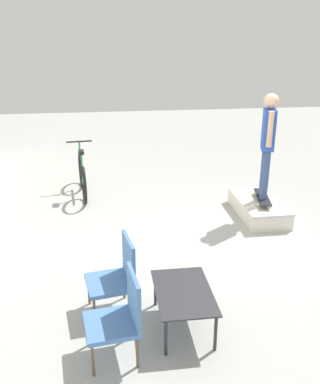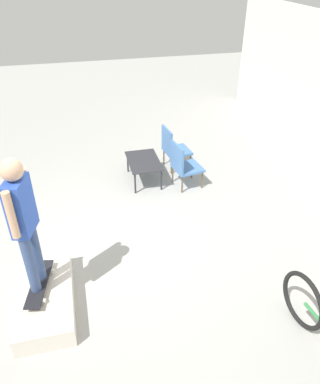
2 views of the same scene
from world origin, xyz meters
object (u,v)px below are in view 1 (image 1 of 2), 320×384
object	(u,v)px
skate_ramp_box	(258,208)
bicycle	(82,176)
person_skater	(268,137)
skateboard_on_ramp	(262,197)
patio_chair_left	(121,314)
coffee_table	(183,295)
patio_chair_right	(117,274)

from	to	relation	value
skate_ramp_box	bicycle	distance (m)	3.52
person_skater	bicycle	bearing A→B (deg)	80.71
skate_ramp_box	skateboard_on_ramp	bearing A→B (deg)	-147.53
skate_ramp_box	patio_chair_left	bearing A→B (deg)	140.96
coffee_table	patio_chair_left	distance (m)	0.80
patio_chair_right	bicycle	distance (m)	4.01
patio_chair_left	coffee_table	bearing A→B (deg)	110.01
person_skater	patio_chair_left	bearing A→B (deg)	156.38
patio_chair_left	skate_ramp_box	bearing A→B (deg)	133.65
patio_chair_left	bicycle	bearing A→B (deg)	179.34
coffee_table	bicycle	size ratio (longest dim) A/B	0.57
patio_chair_left	patio_chair_right	bearing A→B (deg)	172.73
person_skater	coffee_table	size ratio (longest dim) A/B	1.86
skate_ramp_box	person_skater	distance (m)	1.32
patio_chair_left	bicycle	world-z (taller)	bicycle
person_skater	bicycle	xyz separation A→B (m)	(1.54, 3.22, -1.07)
person_skater	bicycle	distance (m)	3.73
skateboard_on_ramp	person_skater	size ratio (longest dim) A/B	0.48
coffee_table	bicycle	distance (m)	4.55
skateboard_on_ramp	patio_chair_left	xyz separation A→B (m)	(-3.19, 2.67, 0.13)
skateboard_on_ramp	person_skater	xyz separation A→B (m)	(0.00, 0.00, 1.09)
skateboard_on_ramp	person_skater	world-z (taller)	person_skater
skate_ramp_box	coffee_table	world-z (taller)	coffee_table
patio_chair_right	coffee_table	bearing A→B (deg)	51.48
skateboard_on_ramp	patio_chair_left	world-z (taller)	patio_chair_left
person_skater	patio_chair_left	distance (m)	4.27
person_skater	coffee_table	world-z (taller)	person_skater
coffee_table	patio_chair_right	xyz separation A→B (m)	(0.40, 0.71, 0.09)
coffee_table	patio_chair_left	bearing A→B (deg)	117.32
skate_ramp_box	person_skater	size ratio (longest dim) A/B	0.81
skateboard_on_ramp	patio_chair_right	distance (m)	3.61
skate_ramp_box	skateboard_on_ramp	distance (m)	0.24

